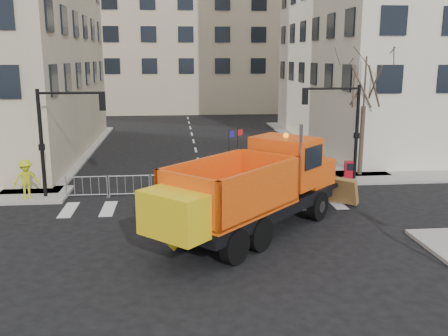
{
  "coord_description": "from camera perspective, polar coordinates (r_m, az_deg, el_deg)",
  "views": [
    {
      "loc": [
        -1.59,
        -17.05,
        6.9
      ],
      "look_at": [
        0.38,
        2.5,
        2.49
      ],
      "focal_mm": 40.0,
      "sensor_mm": 36.0,
      "label": 1
    }
  ],
  "objects": [
    {
      "name": "traffic_light_left",
      "position": [
        25.72,
        -20.13,
        2.46
      ],
      "size": [
        0.18,
        0.18,
        5.4
      ],
      "primitive_type": "cylinder",
      "color": "black",
      "rests_on": "ground"
    },
    {
      "name": "traffic_light_right",
      "position": [
        28.71,
        14.91,
        3.8
      ],
      "size": [
        0.18,
        0.18,
        5.4
      ],
      "primitive_type": "cylinder",
      "color": "black",
      "rests_on": "ground"
    },
    {
      "name": "cop_c",
      "position": [
        23.64,
        10.03,
        -2.0
      ],
      "size": [
        1.16,
        1.2,
        2.01
      ],
      "primitive_type": "imported",
      "rotation": [
        0.0,
        0.0,
        3.97
      ],
      "color": "black",
      "rests_on": "ground"
    },
    {
      "name": "newspaper_box",
      "position": [
        28.46,
        14.03,
        -0.33
      ],
      "size": [
        0.52,
        0.48,
        1.1
      ],
      "primitive_type": "cube",
      "rotation": [
        0.0,
        0.0,
        -0.21
      ],
      "color": "#AE0D1B",
      "rests_on": "sidewalk_back"
    },
    {
      "name": "sidewalk_back",
      "position": [
        26.5,
        -2.13,
        -2.3
      ],
      "size": [
        64.0,
        5.0,
        0.15
      ],
      "primitive_type": "cube",
      "color": "gray",
      "rests_on": "ground"
    },
    {
      "name": "crowd_barriers",
      "position": [
        25.47,
        -3.69,
        -1.82
      ],
      "size": [
        12.6,
        0.6,
        1.1
      ],
      "primitive_type": null,
      "color": "#9EA0A5",
      "rests_on": "ground"
    },
    {
      "name": "street_tree",
      "position": [
        29.76,
        15.62,
        6.1
      ],
      "size": [
        3.0,
        3.0,
        7.5
      ],
      "primitive_type": null,
      "color": "#382B21",
      "rests_on": "ground"
    },
    {
      "name": "cop_b",
      "position": [
        24.93,
        11.89,
        -1.8
      ],
      "size": [
        0.91,
        0.78,
        1.6
      ],
      "primitive_type": "imported",
      "rotation": [
        0.0,
        0.0,
        3.4
      ],
      "color": "black",
      "rests_on": "ground"
    },
    {
      "name": "plow_truck",
      "position": [
        19.42,
        3.23,
        -2.23
      ],
      "size": [
        9.87,
        10.08,
        4.33
      ],
      "rotation": [
        0.0,
        0.0,
        0.8
      ],
      "color": "black",
      "rests_on": "ground"
    },
    {
      "name": "worker",
      "position": [
        25.91,
        -21.67,
        -1.19
      ],
      "size": [
        1.42,
        1.2,
        1.91
      ],
      "primitive_type": "imported",
      "rotation": [
        0.0,
        0.0,
        0.48
      ],
      "color": "#BCC517",
      "rests_on": "sidewalk_back"
    },
    {
      "name": "ground",
      "position": [
        18.47,
        -0.41,
        -9.31
      ],
      "size": [
        120.0,
        120.0,
        0.0
      ],
      "primitive_type": "plane",
      "color": "black",
      "rests_on": "ground"
    },
    {
      "name": "cop_a",
      "position": [
        25.62,
        9.0,
        -1.09
      ],
      "size": [
        0.7,
        0.51,
        1.78
      ],
      "primitive_type": "imported",
      "rotation": [
        0.0,
        0.0,
        3.28
      ],
      "color": "black",
      "rests_on": "ground"
    },
    {
      "name": "building_far",
      "position": [
        69.26,
        -4.63,
        16.82
      ],
      "size": [
        30.0,
        18.0,
        24.0
      ],
      "primitive_type": "cube",
      "color": "#C0B393",
      "rests_on": "ground"
    }
  ]
}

